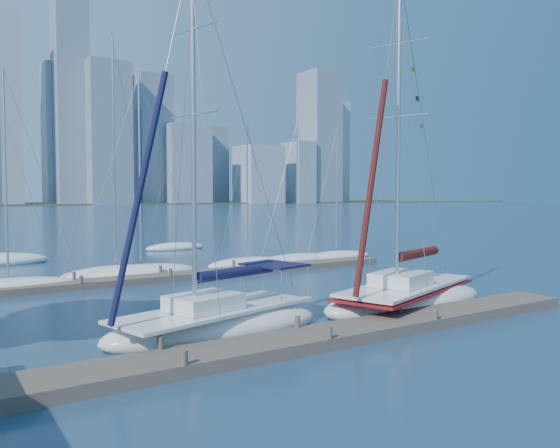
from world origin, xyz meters
TOP-DOWN VIEW (x-y plane):
  - ground at (0.00, 0.00)m, footprint 700.00×700.00m
  - near_dock at (0.00, 0.00)m, footprint 26.00×2.00m
  - far_dock at (2.00, 16.00)m, footprint 30.00×1.80m
  - sailboat_navy at (-2.15, 2.88)m, footprint 8.84×4.81m
  - sailboat_maroon at (7.04, 2.50)m, footprint 9.57×5.80m
  - bg_boat_0 at (-7.27, 16.89)m, footprint 7.12×2.29m
  - bg_boat_1 at (-1.22, 18.40)m, footprint 6.97×4.69m
  - bg_boat_2 at (0.19, 17.95)m, footprint 7.42×3.25m
  - bg_boat_3 at (8.08, 18.64)m, footprint 6.37×4.33m
  - bg_boat_4 at (12.52, 18.94)m, footprint 6.81×2.73m
  - bg_boat_5 at (16.24, 18.81)m, footprint 6.89×3.24m
  - bg_boat_7 at (8.47, 32.86)m, footprint 5.79×2.57m

SIDE VIEW (x-z plane):
  - ground at x=0.00m, z-range 0.00..0.00m
  - far_dock at x=2.00m, z-range 0.00..0.36m
  - near_dock at x=0.00m, z-range 0.00..0.40m
  - bg_boat_5 at x=16.24m, z-range -5.04..5.48m
  - bg_boat_4 at x=12.52m, z-range -5.10..5.54m
  - bg_boat_7 at x=8.47m, z-range -4.91..5.37m
  - bg_boat_3 at x=8.08m, z-range -5.02..5.47m
  - bg_boat_0 at x=-7.27m, z-range -5.66..6.14m
  - bg_boat_2 at x=0.19m, z-range -6.02..6.56m
  - bg_boat_1 at x=-1.22m, z-range -7.07..7.67m
  - sailboat_navy at x=-2.15m, z-range -5.84..8.02m
  - sailboat_maroon at x=7.04m, z-range -6.34..8.58m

